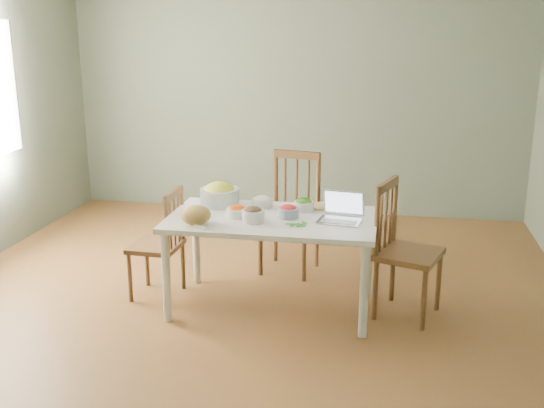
% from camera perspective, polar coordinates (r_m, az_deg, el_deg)
% --- Properties ---
extents(floor, '(5.00, 5.00, 0.00)m').
position_cam_1_polar(floor, '(5.12, -2.12, -8.29)').
color(floor, brown).
rests_on(floor, ground).
extents(wall_back, '(5.00, 0.00, 2.70)m').
position_cam_1_polar(wall_back, '(7.17, 2.13, 9.88)').
color(wall_back, '#5C6857').
rests_on(wall_back, ground).
extents(wall_front, '(5.00, 0.00, 2.70)m').
position_cam_1_polar(wall_front, '(2.41, -15.32, -2.55)').
color(wall_front, '#5C6857').
rests_on(wall_front, ground).
extents(dining_table, '(1.51, 0.85, 0.71)m').
position_cam_1_polar(dining_table, '(4.84, 0.00, -5.19)').
color(dining_table, white).
rests_on(dining_table, floor).
extents(chair_far, '(0.52, 0.50, 1.02)m').
position_cam_1_polar(chair_far, '(5.49, 1.53, -0.90)').
color(chair_far, '#402813').
rests_on(chair_far, floor).
extents(chair_left, '(0.38, 0.40, 0.86)m').
position_cam_1_polar(chair_left, '(5.10, -10.19, -3.42)').
color(chair_left, '#402813').
rests_on(chair_left, floor).
extents(chair_right, '(0.54, 0.55, 0.99)m').
position_cam_1_polar(chair_right, '(4.77, 11.99, -4.05)').
color(chair_right, '#402813').
rests_on(chair_right, floor).
extents(bread_boule, '(0.28, 0.28, 0.14)m').
position_cam_1_polar(bread_boule, '(4.57, -6.71, -0.97)').
color(bread_boule, tan).
rests_on(bread_boule, dining_table).
extents(butter_stick, '(0.10, 0.06, 0.03)m').
position_cam_1_polar(butter_stick, '(4.48, -6.30, -2.05)').
color(butter_stick, beige).
rests_on(butter_stick, dining_table).
extents(bowl_squash, '(0.34, 0.34, 0.18)m').
position_cam_1_polar(bowl_squash, '(5.03, -4.64, 0.88)').
color(bowl_squash, '#D5D344').
rests_on(bowl_squash, dining_table).
extents(bowl_carrot, '(0.20, 0.20, 0.09)m').
position_cam_1_polar(bowl_carrot, '(4.72, -3.07, -0.65)').
color(bowl_carrot, '#FB3B00').
rests_on(bowl_carrot, dining_table).
extents(bowl_onion, '(0.20, 0.20, 0.09)m').
position_cam_1_polar(bowl_onion, '(4.97, -0.88, 0.23)').
color(bowl_onion, silver).
rests_on(bowl_onion, dining_table).
extents(bowl_mushroom, '(0.21, 0.21, 0.11)m').
position_cam_1_polar(bowl_mushroom, '(4.61, -1.68, -0.92)').
color(bowl_mushroom, black).
rests_on(bowl_mushroom, dining_table).
extents(bowl_redpep, '(0.16, 0.16, 0.09)m').
position_cam_1_polar(bowl_redpep, '(4.71, 1.44, -0.64)').
color(bowl_redpep, red).
rests_on(bowl_redpep, dining_table).
extents(bowl_broccoli, '(0.20, 0.20, 0.10)m').
position_cam_1_polar(bowl_broccoli, '(4.87, 2.83, -0.05)').
color(bowl_broccoli, '#0F3807').
rests_on(bowl_broccoli, dining_table).
extents(flatbread, '(0.25, 0.25, 0.02)m').
position_cam_1_polar(flatbread, '(4.98, 4.43, -0.22)').
color(flatbread, '#E9BD7D').
rests_on(flatbread, dining_table).
extents(basil_bunch, '(0.18, 0.18, 0.02)m').
position_cam_1_polar(basil_bunch, '(4.55, 2.17, -1.70)').
color(basil_bunch, '#297419').
rests_on(basil_bunch, dining_table).
extents(laptop, '(0.33, 0.30, 0.20)m').
position_cam_1_polar(laptop, '(4.60, 5.98, -0.38)').
color(laptop, '#BABABF').
rests_on(laptop, dining_table).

